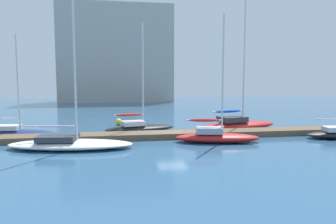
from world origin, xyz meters
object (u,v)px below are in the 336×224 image
sailboat_1 (69,142)px  sailboat_2 (139,127)px  sailboat_3 (216,136)px  mooring_buoy_yellow (119,122)px  harbor_building_distant (116,54)px  sailboat_0 (15,132)px  sailboat_4 (238,124)px

sailboat_1 → sailboat_2: 8.52m
sailboat_3 → mooring_buoy_yellow: bearing=135.5°
sailboat_1 → sailboat_2: (5.52, 6.48, 0.01)m
harbor_building_distant → sailboat_3: bearing=-81.1°
sailboat_1 → harbor_building_distant: harbor_building_distant is taller
sailboat_0 → mooring_buoy_yellow: sailboat_0 is taller
sailboat_1 → mooring_buoy_yellow: bearing=79.4°
sailboat_2 → sailboat_4: 9.85m
sailboat_1 → sailboat_4: size_ratio=1.16×
sailboat_1 → harbor_building_distant: size_ratio=0.61×
sailboat_0 → harbor_building_distant: size_ratio=0.37×
sailboat_4 → sailboat_1: bearing=-171.5°
sailboat_1 → mooring_buoy_yellow: size_ratio=20.34×
sailboat_0 → mooring_buoy_yellow: bearing=40.7°
sailboat_3 → harbor_building_distant: harbor_building_distant is taller
sailboat_1 → sailboat_3: size_ratio=1.46×
harbor_building_distant → sailboat_0: bearing=-102.1°
harbor_building_distant → sailboat_1: bearing=-94.5°
mooring_buoy_yellow → sailboat_1: bearing=-108.0°
sailboat_0 → sailboat_1: (5.30, -5.68, 0.05)m
sailboat_0 → mooring_buoy_yellow: 10.59m
sailboat_2 → harbor_building_distant: harbor_building_distant is taller
sailboat_2 → mooring_buoy_yellow: 5.18m
sailboat_0 → sailboat_1: 7.77m
sailboat_0 → sailboat_4: (20.66, 0.65, 0.13)m
sailboat_3 → mooring_buoy_yellow: 13.19m
sailboat_2 → sailboat_0: bearing=171.6°
sailboat_2 → sailboat_4: sailboat_4 is taller
sailboat_2 → harbor_building_distant: (-1.76, 41.39, 9.78)m
sailboat_3 → sailboat_4: (4.16, 5.84, 0.04)m
sailboat_0 → sailboat_1: size_ratio=0.61×
mooring_buoy_yellow → sailboat_2: bearing=-69.0°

